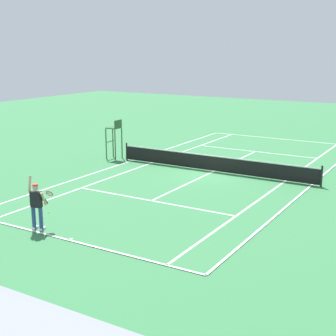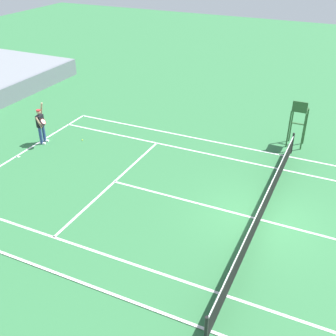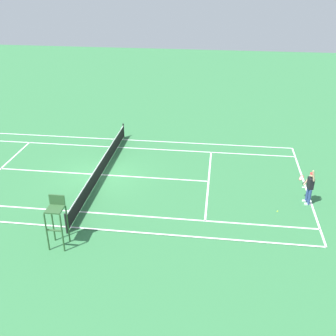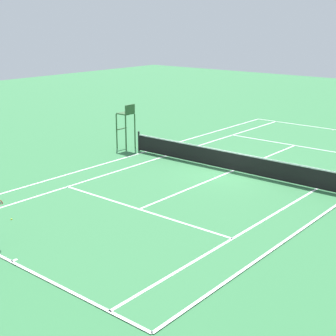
# 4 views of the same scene
# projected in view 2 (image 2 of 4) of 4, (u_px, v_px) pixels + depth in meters

# --- Properties ---
(ground_plane) EXTENTS (80.00, 80.00, 0.00)m
(ground_plane) POSITION_uv_depth(u_px,v_px,m) (261.00, 220.00, 15.56)
(ground_plane) COLOR #337542
(court) EXTENTS (11.08, 23.88, 0.03)m
(court) POSITION_uv_depth(u_px,v_px,m) (261.00, 220.00, 15.55)
(court) COLOR #337542
(court) RESTS_ON ground
(net) EXTENTS (11.98, 0.10, 1.07)m
(net) POSITION_uv_depth(u_px,v_px,m) (262.00, 209.00, 15.30)
(net) COLOR black
(net) RESTS_ON ground
(tennis_player) EXTENTS (0.75, 0.72, 2.08)m
(tennis_player) POSITION_uv_depth(u_px,v_px,m) (41.00, 125.00, 20.68)
(tennis_player) COLOR navy
(tennis_player) RESTS_ON ground
(tennis_ball) EXTENTS (0.07, 0.07, 0.07)m
(tennis_ball) POSITION_uv_depth(u_px,v_px,m) (82.00, 140.00, 21.39)
(tennis_ball) COLOR #D1E533
(tennis_ball) RESTS_ON ground
(umpire_chair) EXTENTS (0.77, 0.77, 2.44)m
(umpire_chair) POSITION_uv_depth(u_px,v_px,m) (299.00, 117.00, 20.14)
(umpire_chair) COLOR #2D562D
(umpire_chair) RESTS_ON ground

